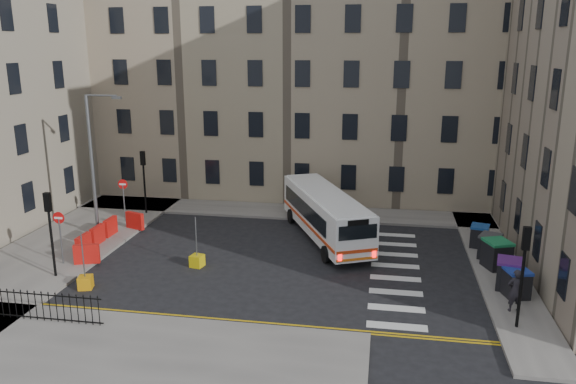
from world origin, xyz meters
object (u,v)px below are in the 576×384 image
(pedestrian, at_px, (515,290))
(bollard_chevron, at_px, (86,282))
(streetlamp, at_px, (92,164))
(bus, at_px, (325,213))
(wheelie_bin_b, at_px, (509,274))
(wheelie_bin_e, at_px, (479,236))
(wheelie_bin_a, at_px, (516,283))
(bollard_yellow, at_px, (197,261))
(wheelie_bin_d, at_px, (490,246))
(wheelie_bin_c, at_px, (497,254))

(pedestrian, xyz_separation_m, bollard_chevron, (-18.76, -0.69, -0.77))
(streetlamp, relative_size, pedestrian, 4.44)
(bollard_chevron, bearing_deg, bus, 40.82)
(wheelie_bin_b, xyz_separation_m, wheelie_bin_e, (-0.45, 5.42, -0.08))
(wheelie_bin_a, xyz_separation_m, wheelie_bin_e, (-0.60, 6.26, -0.03))
(bus, bearing_deg, wheelie_bin_a, -60.21)
(bus, xyz_separation_m, bollard_yellow, (-5.88, -5.27, -1.26))
(bollard_chevron, bearing_deg, streetlamp, 113.79)
(wheelie_bin_d, xyz_separation_m, pedestrian, (-0.02, -6.08, 0.28))
(wheelie_bin_a, distance_m, wheelie_bin_d, 4.57)
(wheelie_bin_b, bearing_deg, wheelie_bin_e, 106.63)
(bus, bearing_deg, wheelie_bin_c, -44.86)
(wheelie_bin_c, xyz_separation_m, bollard_chevron, (-18.88, -5.44, -0.56))
(wheelie_bin_a, bearing_deg, bollard_yellow, 160.56)
(streetlamp, xyz_separation_m, wheelie_bin_e, (21.52, 1.66, -3.59))
(wheelie_bin_a, relative_size, wheelie_bin_d, 0.93)
(wheelie_bin_c, distance_m, pedestrian, 4.75)
(wheelie_bin_c, relative_size, wheelie_bin_e, 1.25)
(wheelie_bin_c, xyz_separation_m, wheelie_bin_d, (-0.10, 1.33, -0.08))
(streetlamp, bearing_deg, bollard_chevron, -66.21)
(bus, xyz_separation_m, bollard_chevron, (-10.05, -8.68, -1.26))
(wheelie_bin_c, bearing_deg, bollard_chevron, 175.48)
(wheelie_bin_a, distance_m, wheelie_bin_c, 3.24)
(bollard_chevron, bearing_deg, wheelie_bin_b, 9.12)
(streetlamp, distance_m, bollard_chevron, 8.46)
(wheelie_bin_d, relative_size, wheelie_bin_e, 1.14)
(wheelie_bin_e, height_order, pedestrian, pedestrian)
(wheelie_bin_b, distance_m, bollard_chevron, 19.22)
(bollard_chevron, bearing_deg, wheelie_bin_a, 6.59)
(wheelie_bin_d, bearing_deg, wheelie_bin_b, -62.34)
(wheelie_bin_e, bearing_deg, wheelie_bin_a, -70.28)
(bus, height_order, bollard_chevron, bus)
(pedestrian, distance_m, bollard_chevron, 18.78)
(bollard_chevron, bearing_deg, wheelie_bin_c, 16.07)
(wheelie_bin_e, relative_size, bollard_chevron, 2.12)
(wheelie_bin_e, height_order, bollard_yellow, wheelie_bin_e)
(wheelie_bin_a, height_order, wheelie_bin_b, wheelie_bin_b)
(bollard_yellow, xyz_separation_m, bollard_chevron, (-4.17, -3.41, 0.00))
(streetlamp, distance_m, wheelie_bin_b, 22.57)
(wheelie_bin_a, distance_m, pedestrian, 1.59)
(streetlamp, xyz_separation_m, wheelie_bin_c, (21.88, -1.36, -3.47))
(wheelie_bin_b, bearing_deg, wheelie_bin_d, 104.88)
(wheelie_bin_c, height_order, bollard_chevron, wheelie_bin_c)
(streetlamp, bearing_deg, wheelie_bin_b, -9.71)
(pedestrian, relative_size, bollard_chevron, 3.05)
(bus, distance_m, wheelie_bin_c, 9.43)
(wheelie_bin_a, bearing_deg, streetlamp, 153.43)
(wheelie_bin_b, bearing_deg, pedestrian, -83.41)
(wheelie_bin_d, bearing_deg, bus, -167.68)
(wheelie_bin_a, distance_m, bollard_yellow, 15.01)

